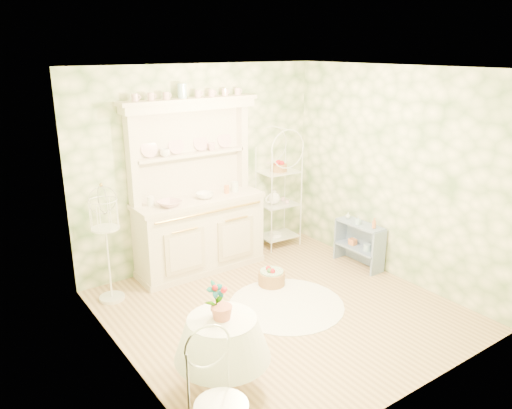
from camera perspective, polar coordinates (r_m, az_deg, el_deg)
floor at (r=5.90m, az=2.86°, el=-11.94°), size 3.60×3.60×0.00m
ceiling at (r=5.13m, az=3.33°, el=15.28°), size 3.60×3.60×0.00m
wall_left at (r=4.53m, az=-15.18°, el=-3.14°), size 3.60×3.60×0.00m
wall_right at (r=6.59m, az=15.52°, el=3.31°), size 3.60×3.60×0.00m
wall_back at (r=6.82m, az=-6.32°, el=4.32°), size 3.60×3.60×0.00m
wall_front at (r=4.18m, az=18.53°, el=-5.22°), size 3.60×3.60×0.00m
kitchen_dresser at (r=6.54m, az=-6.60°, el=1.87°), size 1.87×0.61×2.29m
bakers_rack at (r=7.40m, az=2.60°, el=2.00°), size 0.59×0.44×1.83m
side_shelf at (r=7.02m, az=11.69°, el=-4.51°), size 0.33×0.73×0.61m
round_table at (r=4.50m, az=-3.83°, el=-16.52°), size 0.92×0.92×0.76m
cafe_chair at (r=3.84m, az=-4.01°, el=-21.61°), size 0.50×0.50×0.97m
birdcage_stand at (r=6.08m, az=-16.64°, el=-4.80°), size 0.35×0.35×1.33m
floor_basket at (r=6.40m, az=1.79°, el=-8.30°), size 0.36×0.36×0.22m
lace_rug at (r=6.00m, az=3.49°, el=-11.34°), size 1.38×1.38×0.01m
bowl_floral at (r=6.29m, az=-9.87°, el=-0.13°), size 0.36×0.36×0.07m
bowl_white at (r=6.56m, az=-5.87°, el=0.78°), size 0.27×0.27×0.07m
cup_left at (r=6.40m, az=-10.37°, el=5.66°), size 0.15×0.15×0.10m
cup_right at (r=6.71m, az=-5.08°, el=6.42°), size 0.14×0.14×0.10m
potted_geranium at (r=4.28m, az=-4.60°, el=-11.15°), size 0.19×0.15×0.33m
bottle_amber at (r=6.74m, az=13.34°, el=-2.13°), size 0.07×0.07×0.14m
bottle_blue at (r=6.84m, az=11.60°, el=-1.97°), size 0.06×0.06×0.12m
bottle_glass at (r=7.06m, az=10.46°, el=-1.34°), size 0.07×0.07×0.10m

